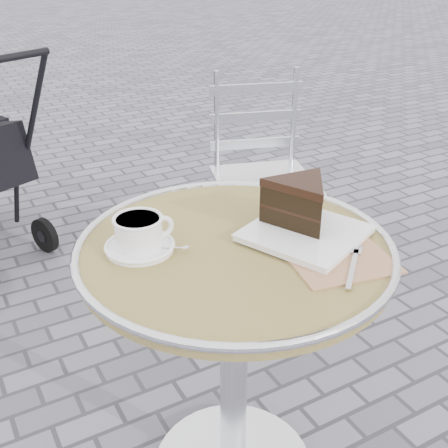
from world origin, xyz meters
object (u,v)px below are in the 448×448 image
cafe_table (234,306)px  cake_plate_set (302,209)px  bistro_chair (259,153)px  cappuccino_set (140,235)px

cafe_table → cake_plate_set: size_ratio=1.83×
cafe_table → bistro_chair: size_ratio=0.85×
cake_plate_set → cafe_table: bearing=149.8°
cappuccino_set → bistro_chair: bearing=46.0°
cafe_table → cake_plate_set: cake_plate_set is taller
cappuccino_set → cake_plate_set: (0.35, -0.11, 0.02)m
bistro_chair → cafe_table: bearing=-108.0°
bistro_chair → cake_plate_set: bearing=-100.1°
cappuccino_set → cake_plate_set: bearing=-15.3°
cafe_table → cake_plate_set: (0.16, -0.02, 0.22)m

